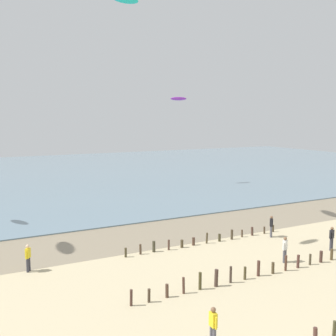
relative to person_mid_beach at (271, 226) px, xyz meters
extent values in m
cube|color=gray|center=(-10.92, 5.13, -0.91)|extent=(120.00, 7.25, 0.01)
cube|color=slate|center=(-10.92, 43.75, -0.87)|extent=(160.00, 70.00, 0.10)
cylinder|color=#4D312A|center=(-9.10, -12.83, -0.55)|extent=(0.18, 0.20, 0.74)
cylinder|color=#3F3C26|center=(-8.08, -12.94, -0.51)|extent=(0.16, 0.17, 0.83)
cylinder|color=#49312A|center=(-14.51, -5.95, -0.49)|extent=(0.15, 0.17, 0.86)
cylinder|color=#453729|center=(-13.54, -6.01, -0.56)|extent=(0.15, 0.17, 0.73)
cylinder|color=#4D372A|center=(-12.45, -5.91, -0.56)|extent=(0.18, 0.20, 0.73)
cylinder|color=#4D332A|center=(-11.44, -5.91, -0.47)|extent=(0.15, 0.16, 0.91)
cylinder|color=#423D23|center=(-10.38, -5.89, -0.43)|extent=(0.17, 0.18, 0.98)
cylinder|color=#43322B|center=(-9.35, -5.96, -0.43)|extent=(0.24, 0.22, 0.99)
cylinder|color=#40332B|center=(-8.33, -5.92, -0.43)|extent=(0.17, 0.19, 0.99)
cylinder|color=#443C24|center=(-7.28, -5.90, -0.54)|extent=(0.19, 0.19, 0.77)
cylinder|color=#4C3128|center=(-6.25, -5.87, -0.45)|extent=(0.19, 0.19, 0.94)
cylinder|color=#473A26|center=(-5.20, -5.97, -0.57)|extent=(0.20, 0.21, 0.71)
cylinder|color=#4B3024|center=(-4.20, -6.00, -0.42)|extent=(0.17, 0.19, 1.00)
cylinder|color=#4C3029|center=(-3.14, -5.98, -0.50)|extent=(0.21, 0.19, 0.84)
cylinder|color=#453D2C|center=(-2.05, -5.94, -0.56)|extent=(0.17, 0.17, 0.71)
cylinder|color=#453029|center=(-1.10, -5.97, -0.53)|extent=(0.24, 0.24, 0.79)
cylinder|color=#4B3C24|center=(-0.09, -5.96, -0.54)|extent=(0.18, 0.18, 0.75)
cylinder|color=#403924|center=(-11.98, 0.98, -0.59)|extent=(0.16, 0.18, 0.65)
cylinder|color=#4D3C2C|center=(-10.85, 1.05, -0.56)|extent=(0.17, 0.16, 0.72)
cylinder|color=#403C2B|center=(-9.80, 1.08, -0.53)|extent=(0.23, 0.25, 0.79)
cylinder|color=#4C362C|center=(-8.68, 0.95, -0.54)|extent=(0.16, 0.16, 0.75)
cylinder|color=#473D29|center=(-7.58, 0.98, -0.63)|extent=(0.22, 0.23, 0.59)
cylinder|color=#493227|center=(-6.53, 1.07, -0.63)|extent=(0.23, 0.24, 0.59)
cylinder|color=#463C28|center=(-5.40, 1.00, -0.51)|extent=(0.16, 0.17, 0.82)
cylinder|color=#3D3823|center=(-4.26, 0.99, -0.63)|extent=(0.21, 0.22, 0.59)
cylinder|color=#443828|center=(-3.12, 0.96, -0.54)|extent=(0.20, 0.19, 0.77)
cylinder|color=#473628|center=(-2.03, 1.08, -0.63)|extent=(0.15, 0.16, 0.59)
cylinder|color=#49332A|center=(-1.02, 1.06, -0.58)|extent=(0.20, 0.22, 0.69)
cylinder|color=#483929|center=(0.18, 1.00, -0.63)|extent=(0.15, 0.17, 0.58)
cylinder|color=#453A27|center=(1.18, 1.07, -0.63)|extent=(0.18, 0.17, 0.58)
cylinder|color=#4C4C56|center=(-0.06, -0.09, -0.48)|extent=(0.16, 0.16, 0.88)
cylinder|color=#4C4C56|center=(0.06, 0.09, -0.48)|extent=(0.16, 0.16, 0.88)
cube|color=black|center=(0.00, 0.00, 0.26)|extent=(0.39, 0.42, 0.60)
sphere|color=brown|center=(0.00, 0.00, 0.68)|extent=(0.22, 0.22, 0.22)
cylinder|color=black|center=(-0.14, -0.19, 0.21)|extent=(0.09, 0.09, 0.52)
cylinder|color=black|center=(0.14, 0.19, 0.21)|extent=(0.09, 0.09, 0.52)
cylinder|color=#383842|center=(1.43, -4.57, -0.48)|extent=(0.16, 0.16, 0.88)
cylinder|color=#383842|center=(1.64, -4.50, -0.48)|extent=(0.16, 0.16, 0.88)
cube|color=black|center=(1.53, -4.54, 0.26)|extent=(0.41, 0.32, 0.60)
sphere|color=brown|center=(1.53, -4.54, 0.68)|extent=(0.22, 0.22, 0.22)
cylinder|color=black|center=(1.30, -4.61, 0.21)|extent=(0.09, 0.09, 0.52)
cylinder|color=black|center=(1.76, -4.46, 0.21)|extent=(0.09, 0.09, 0.52)
cylinder|color=#4C4C56|center=(-12.97, -10.86, -0.48)|extent=(0.16, 0.16, 0.88)
cube|color=yellow|center=(-12.98, -10.97, 0.26)|extent=(0.24, 0.37, 0.60)
sphere|color=brown|center=(-12.98, -10.97, 0.68)|extent=(0.22, 0.22, 0.22)
cylinder|color=yellow|center=(-12.99, -11.21, 0.21)|extent=(0.09, 0.09, 0.52)
cylinder|color=yellow|center=(-12.96, -10.73, 0.21)|extent=(0.09, 0.09, 0.52)
cylinder|color=#4C4C56|center=(-3.08, -4.78, -0.48)|extent=(0.16, 0.16, 0.88)
cylinder|color=#4C4C56|center=(-3.27, -4.88, -0.48)|extent=(0.16, 0.16, 0.88)
cube|color=white|center=(-3.17, -4.83, 0.26)|extent=(0.42, 0.36, 0.60)
sphere|color=brown|center=(-3.17, -4.83, 0.68)|extent=(0.22, 0.22, 0.22)
cylinder|color=white|center=(-2.96, -4.72, 0.21)|extent=(0.09, 0.09, 0.52)
cylinder|color=white|center=(-3.39, -4.94, 0.21)|extent=(0.09, 0.09, 0.52)
cylinder|color=#383842|center=(-18.20, 1.43, -0.48)|extent=(0.16, 0.16, 0.88)
cylinder|color=#383842|center=(-18.32, 1.24, -0.48)|extent=(0.16, 0.16, 0.88)
cube|color=yellow|center=(-18.26, 1.34, 0.26)|extent=(0.38, 0.42, 0.60)
sphere|color=beige|center=(-18.26, 1.34, 0.68)|extent=(0.22, 0.22, 0.22)
cylinder|color=yellow|center=(-18.12, 1.53, 0.21)|extent=(0.09, 0.09, 0.52)
cylinder|color=yellow|center=(-18.39, 1.14, 0.21)|extent=(0.09, 0.09, 0.52)
ellipsoid|color=purple|center=(6.01, 25.64, 11.02)|extent=(2.42, 1.14, 0.65)
camera|label=1|loc=(-22.19, -24.34, 8.52)|focal=44.32mm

